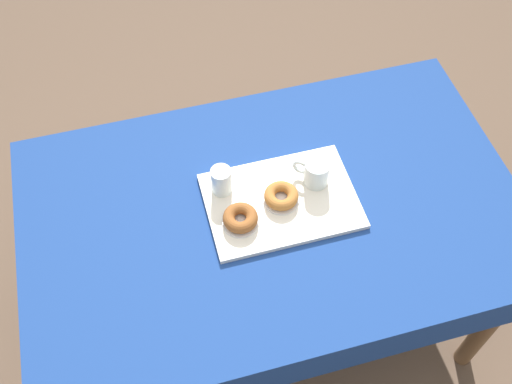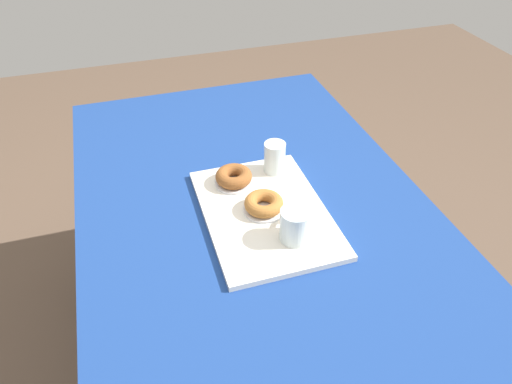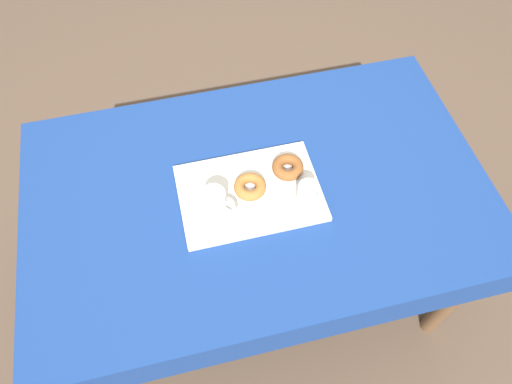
{
  "view_description": "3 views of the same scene",
  "coord_description": "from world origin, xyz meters",
  "views": [
    {
      "loc": [
        -0.32,
        -0.97,
        2.32
      ],
      "look_at": [
        -0.04,
        0.05,
        0.81
      ],
      "focal_mm": 42.16,
      "sensor_mm": 36.0,
      "label": 1
    },
    {
      "loc": [
        0.95,
        -0.3,
        1.63
      ],
      "look_at": [
        -0.04,
        0.01,
        0.8
      ],
      "focal_mm": 33.28,
      "sensor_mm": 36.0,
      "label": 2
    },
    {
      "loc": [
        0.21,
        0.85,
        2.11
      ],
      "look_at": [
        0.01,
        0.04,
        0.82
      ],
      "focal_mm": 33.68,
      "sensor_mm": 36.0,
      "label": 3
    }
  ],
  "objects": [
    {
      "name": "dining_table",
      "position": [
        0.0,
        0.0,
        0.68
      ],
      "size": [
        1.55,
        0.97,
        0.77
      ],
      "color": "navy",
      "rests_on": "ground"
    },
    {
      "name": "donut_plate_left",
      "position": [
        0.03,
        0.01,
        0.79
      ],
      "size": [
        0.11,
        0.11,
        0.01
      ],
      "primitive_type": "cylinder",
      "color": "silver",
      "rests_on": "serving_tray"
    },
    {
      "name": "tea_mug_left",
      "position": [
        0.15,
        0.05,
        0.83
      ],
      "size": [
        0.11,
        0.09,
        0.09
      ],
      "color": "silver",
      "rests_on": "serving_tray"
    },
    {
      "name": "serving_tray",
      "position": [
        0.03,
        0.01,
        0.78
      ],
      "size": [
        0.46,
        0.32,
        0.02
      ],
      "primitive_type": "cube",
      "color": "silver",
      "rests_on": "dining_table"
    },
    {
      "name": "donut_plate_right",
      "position": [
        -0.11,
        -0.03,
        0.79
      ],
      "size": [
        0.11,
        0.11,
        0.01
      ],
      "primitive_type": "cylinder",
      "color": "silver",
      "rests_on": "serving_tray"
    },
    {
      "name": "sugar_donut_right",
      "position": [
        -0.11,
        -0.03,
        0.82
      ],
      "size": [
        0.11,
        0.11,
        0.04
      ],
      "primitive_type": "torus",
      "color": "brown",
      "rests_on": "donut_plate_right"
    },
    {
      "name": "water_glass_near",
      "position": [
        -0.14,
        0.1,
        0.83
      ],
      "size": [
        0.06,
        0.06,
        0.09
      ],
      "color": "silver",
      "rests_on": "serving_tray"
    },
    {
      "name": "ground_plane",
      "position": [
        0.0,
        0.0,
        0.0
      ],
      "size": [
        6.0,
        6.0,
        0.0
      ],
      "primitive_type": "plane",
      "color": "brown"
    },
    {
      "name": "sugar_donut_left",
      "position": [
        0.03,
        0.01,
        0.82
      ],
      "size": [
        0.11,
        0.11,
        0.03
      ],
      "primitive_type": "torus",
      "color": "#A3662D",
      "rests_on": "donut_plate_left"
    }
  ]
}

